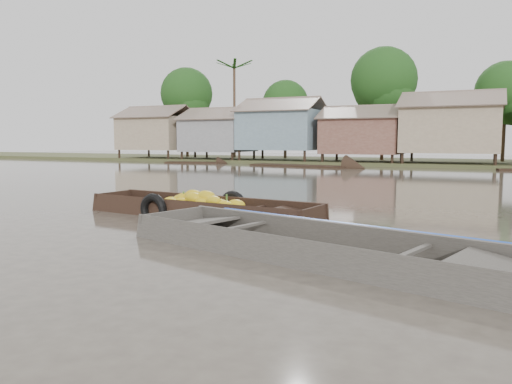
% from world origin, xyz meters
% --- Properties ---
extents(ground, '(120.00, 120.00, 0.00)m').
position_xyz_m(ground, '(0.00, 0.00, 0.00)').
color(ground, '#453D35').
rests_on(ground, ground).
extents(riverbank, '(120.00, 12.47, 10.22)m').
position_xyz_m(riverbank, '(3.03, 31.86, 3.07)').
color(riverbank, '#384723').
rests_on(riverbank, ground).
extents(banana_boat, '(6.48, 2.21, 0.88)m').
position_xyz_m(banana_boat, '(-1.57, 1.82, 0.20)').
color(banana_boat, black).
rests_on(banana_boat, ground).
extents(viewer_boat, '(7.40, 3.69, 0.58)m').
position_xyz_m(viewer_boat, '(2.48, -1.09, 0.05)').
color(viewer_boat, '#3A3631').
rests_on(viewer_boat, ground).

